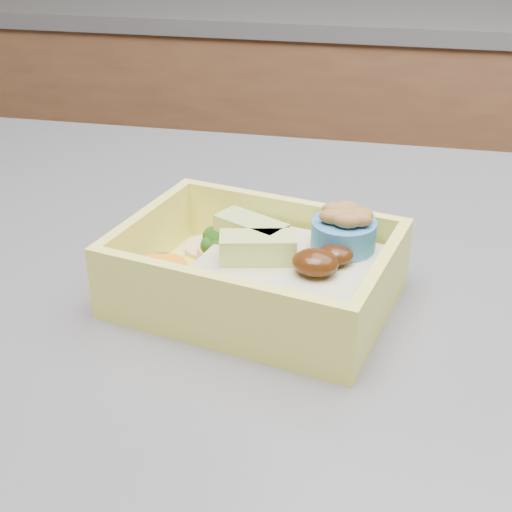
# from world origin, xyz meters

# --- Properties ---
(back_cabinets) EXTENTS (3.20, 0.62, 2.30)m
(back_cabinets) POSITION_xyz_m (0.00, 1.23, 0.89)
(back_cabinets) COLOR brown
(back_cabinets) RESTS_ON ground
(bento_box) EXTENTS (0.19, 0.15, 0.06)m
(bento_box) POSITION_xyz_m (0.18, -0.00, 0.94)
(bento_box) COLOR #EFEB62
(bento_box) RESTS_ON island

